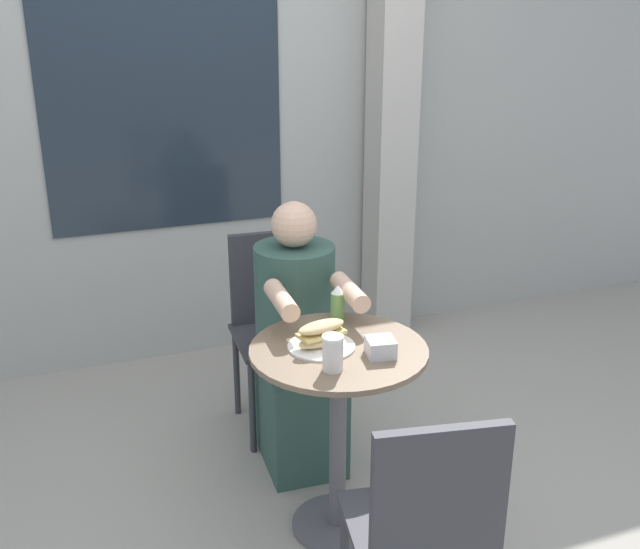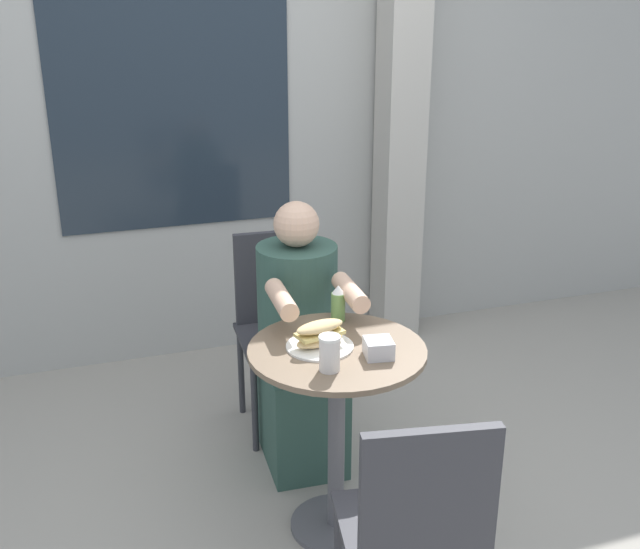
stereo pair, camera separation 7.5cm
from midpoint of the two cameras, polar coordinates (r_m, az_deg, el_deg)
The scene contains 11 objects.
ground_plane at distance 2.91m, azimuth 0.52°, elevation -18.59°, with size 8.00×8.00×0.00m, color gray.
storefront_wall at distance 3.90m, azimuth -8.53°, elevation 13.80°, with size 8.00×0.09×2.80m.
lattice_pillar at distance 4.05m, azimuth 4.95°, elevation 11.31°, with size 0.22×0.22×2.40m.
cafe_table at distance 2.62m, azimuth 0.56°, elevation -9.64°, with size 0.60×0.60×0.73m.
diner_chair at distance 3.32m, azimuth -4.18°, elevation -2.91°, with size 0.40×0.40×0.87m.
seated_diner at distance 3.04m, azimuth -2.41°, elevation -6.07°, with size 0.34×0.58×1.10m.
empty_chair_across at distance 2.10m, azimuth 7.06°, elevation -18.46°, with size 0.44×0.44×0.87m.
sandwich_on_plate at distance 2.51m, azimuth -0.76°, elevation -4.79°, with size 0.23×0.23×0.09m.
drink_cup at distance 2.35m, azimuth 0.06°, elevation -6.01°, with size 0.07×0.07×0.12m.
napkin_box at distance 2.46m, azimuth 3.77°, elevation -5.57°, with size 0.10×0.10×0.06m.
condiment_bottle at distance 2.70m, azimuth 0.56°, elevation -2.22°, with size 0.05×0.05×0.14m.
Camera 1 is at (-0.85, -2.10, 1.83)m, focal length 42.00 mm.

